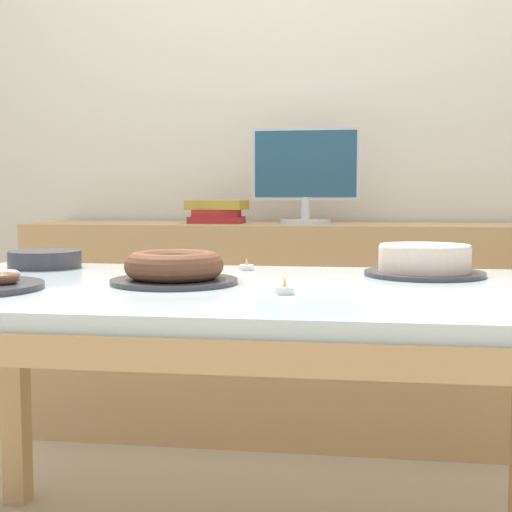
# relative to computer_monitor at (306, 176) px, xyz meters

# --- Properties ---
(wall_back) EXTENTS (8.00, 0.10, 2.60)m
(wall_back) POSITION_rel_computer_monitor_xyz_m (-0.08, 0.30, 0.25)
(wall_back) COLOR silver
(wall_back) RESTS_ON ground
(dining_table) EXTENTS (1.67, 0.95, 0.76)m
(dining_table) POSITION_rel_computer_monitor_xyz_m (-0.08, -1.17, -0.38)
(dining_table) COLOR silver
(dining_table) RESTS_ON ground
(sideboard) EXTENTS (2.05, 0.44, 0.86)m
(sideboard) POSITION_rel_computer_monitor_xyz_m (-0.08, 0.00, -0.62)
(sideboard) COLOR tan
(sideboard) RESTS_ON ground
(computer_monitor) EXTENTS (0.42, 0.20, 0.38)m
(computer_monitor) POSITION_rel_computer_monitor_xyz_m (0.00, 0.00, 0.00)
(computer_monitor) COLOR silver
(computer_monitor) RESTS_ON sideboard
(book_stack) EXTENTS (0.24, 0.17, 0.09)m
(book_stack) POSITION_rel_computer_monitor_xyz_m (-0.36, 0.00, -0.14)
(book_stack) COLOR maroon
(book_stack) RESTS_ON sideboard
(cake_chocolate_round) EXTENTS (0.32, 0.32, 0.08)m
(cake_chocolate_round) POSITION_rel_computer_monitor_xyz_m (0.39, -0.92, -0.25)
(cake_chocolate_round) COLOR #333338
(cake_chocolate_round) RESTS_ON dining_table
(cake_golden_bundt) EXTENTS (0.31, 0.31, 0.08)m
(cake_golden_bundt) POSITION_rel_computer_monitor_xyz_m (-0.22, -1.18, -0.25)
(cake_golden_bundt) COLOR #333338
(cake_golden_bundt) RESTS_ON dining_table
(plate_stack) EXTENTS (0.21, 0.21, 0.05)m
(plate_stack) POSITION_rel_computer_monitor_xyz_m (-0.70, -0.86, -0.26)
(plate_stack) COLOR #333338
(plate_stack) RESTS_ON dining_table
(tealight_right_edge) EXTENTS (0.04, 0.04, 0.04)m
(tealight_right_edge) POSITION_rel_computer_monitor_xyz_m (0.06, -1.32, -0.28)
(tealight_right_edge) COLOR silver
(tealight_right_edge) RESTS_ON dining_table
(tealight_centre) EXTENTS (0.04, 0.04, 0.04)m
(tealight_centre) POSITION_rel_computer_monitor_xyz_m (-0.10, -0.85, -0.28)
(tealight_centre) COLOR silver
(tealight_centre) RESTS_ON dining_table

